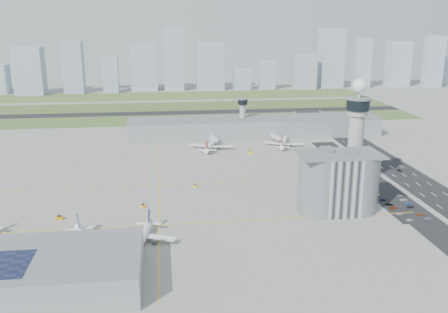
{
  "coord_description": "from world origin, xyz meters",
  "views": [
    {
      "loc": [
        -36.15,
        -255.58,
        97.36
      ],
      "look_at": [
        0.0,
        35.0,
        15.0
      ],
      "focal_mm": 40.0,
      "sensor_mm": 36.0,
      "label": 1
    }
  ],
  "objects": [
    {
      "name": "terminal_pier",
      "position": [
        40.0,
        148.0,
        7.9
      ],
      "size": [
        210.0,
        32.0,
        15.8
      ],
      "color": "gray",
      "rests_on": "ground"
    },
    {
      "name": "skyline_bldg_17",
      "position": [
        382.05,
        443.29,
        20.53
      ],
      "size": [
        22.64,
        18.11,
        41.06
      ],
      "primitive_type": "cube",
      "color": "#9EADC1",
      "rests_on": "ground"
    },
    {
      "name": "tug_5",
      "position": [
        26.25,
        99.0,
        0.81
      ],
      "size": [
        2.32,
        3.05,
        1.62
      ],
      "primitive_type": null,
      "rotation": [
        0.0,
        0.0,
        2.99
      ],
      "color": "gold",
      "rests_on": "ground"
    },
    {
      "name": "admin_building",
      "position": [
        51.99,
        -22.0,
        15.3
      ],
      "size": [
        42.0,
        24.0,
        33.5
      ],
      "color": "#B2B2B7",
      "rests_on": "ground"
    },
    {
      "name": "skyline_bldg_13",
      "position": [
        201.27,
        433.27,
        40.6
      ],
      "size": [
        32.26,
        25.81,
        81.2
      ],
      "primitive_type": "cube",
      "color": "#9EADC1",
      "rests_on": "ground"
    },
    {
      "name": "skyline_bldg_9",
      "position": [
        30.27,
        432.32,
        31.06
      ],
      "size": [
        36.96,
        29.57,
        62.11
      ],
      "primitive_type": "cube",
      "color": "#9EADC1",
      "rests_on": "ground"
    },
    {
      "name": "ground",
      "position": [
        0.0,
        0.0,
        0.0
      ],
      "size": [
        1000.0,
        1000.0,
        0.0
      ],
      "primitive_type": "plane",
      "color": "#9D9A92"
    },
    {
      "name": "airplane_far_b",
      "position": [
        56.56,
        112.27,
        5.08
      ],
      "size": [
        40.67,
        44.13,
        10.16
      ],
      "primitive_type": null,
      "rotation": [
        0.0,
        0.0,
        1.25
      ],
      "color": "white",
      "rests_on": "ground"
    },
    {
      "name": "jet_bridge_far_1",
      "position": [
        52.0,
        132.0,
        2.85
      ],
      "size": [
        5.39,
        14.31,
        5.7
      ],
      "primitive_type": null,
      "rotation": [
        0.0,
        0.0,
        -1.4
      ],
      "color": "silver",
      "rests_on": "ground"
    },
    {
      "name": "car_lot_0",
      "position": [
        83.29,
        -40.18,
        0.6
      ],
      "size": [
        3.62,
        1.66,
        1.2
      ],
      "primitive_type": "imported",
      "rotation": [
        0.0,
        0.0,
        1.64
      ],
      "color": "silver",
      "rests_on": "ground"
    },
    {
      "name": "car_lot_4",
      "position": [
        82.24,
        -11.45,
        0.59
      ],
      "size": [
        3.56,
        1.6,
        1.19
      ],
      "primitive_type": "imported",
      "rotation": [
        0.0,
        0.0,
        1.51
      ],
      "color": "navy",
      "rests_on": "ground"
    },
    {
      "name": "skyline_bldg_6",
      "position": [
        -102.68,
        417.9,
        22.6
      ],
      "size": [
        20.04,
        16.03,
        45.2
      ],
      "primitive_type": "cube",
      "color": "#9EADC1",
      "rests_on": "ground"
    },
    {
      "name": "grass_strip_1",
      "position": [
        -20.0,
        300.0,
        0.04
      ],
      "size": [
        480.0,
        60.0,
        0.08
      ],
      "primitive_type": "cube",
      "color": "#4F632F",
      "rests_on": "ground"
    },
    {
      "name": "highway",
      "position": [
        115.0,
        0.0,
        0.05
      ],
      "size": [
        28.0,
        500.0,
        0.1
      ],
      "primitive_type": "cube",
      "color": "black",
      "rests_on": "ground"
    },
    {
      "name": "car_lot_9",
      "position": [
        93.42,
        -18.85,
        0.65
      ],
      "size": [
        4.03,
        1.66,
        1.3
      ],
      "primitive_type": "imported",
      "rotation": [
        0.0,
        0.0,
        1.5
      ],
      "color": "navy",
      "rests_on": "ground"
    },
    {
      "name": "tug_4",
      "position": [
        26.79,
        92.12,
        0.92
      ],
      "size": [
        3.47,
        2.65,
        1.85
      ],
      "primitive_type": null,
      "rotation": [
        0.0,
        0.0,
        -1.73
      ],
      "color": "yellow",
      "rests_on": "ground"
    },
    {
      "name": "skyline_bldg_5",
      "position": [
        -150.11,
        419.66,
        33.44
      ],
      "size": [
        25.49,
        20.39,
        66.89
      ],
      "primitive_type": "cube",
      "color": "#9EADC1",
      "rests_on": "ground"
    },
    {
      "name": "grass_strip_2",
      "position": [
        -20.0,
        380.0,
        0.04
      ],
      "size": [
        480.0,
        70.0,
        0.08
      ],
      "primitive_type": "cube",
      "color": "#4E6C33",
      "rests_on": "ground"
    },
    {
      "name": "taxiway_line_h_0",
      "position": [
        -40.0,
        -30.0,
        0.01
      ],
      "size": [
        260.0,
        0.6,
        0.01
      ],
      "primitive_type": "cube",
      "color": "yellow",
      "rests_on": "ground"
    },
    {
      "name": "car_hw_2",
      "position": [
        122.26,
        118.66,
        0.59
      ],
      "size": [
        2.57,
        4.48,
        1.18
      ],
      "primitive_type": "imported",
      "rotation": [
        0.0,
        0.0,
        -0.15
      ],
      "color": "navy",
      "rests_on": "ground"
    },
    {
      "name": "airplane_near_b",
      "position": [
        -71.75,
        -53.29,
        5.27
      ],
      "size": [
        41.27,
        45.11,
        10.55
      ],
      "primitive_type": null,
      "rotation": [
        0.0,
        0.0,
        -1.29
      ],
      "color": "white",
      "rests_on": "ground"
    },
    {
      "name": "secondary_tower",
      "position": [
        30.0,
        150.0,
        18.8
      ],
      "size": [
        8.6,
        8.6,
        31.9
      ],
      "color": "#ADAAA5",
      "rests_on": "ground"
    },
    {
      "name": "jet_bridge_near_2",
      "position": [
        -53.0,
        -61.0,
        2.85
      ],
      "size": [
        5.39,
        14.31,
        5.7
      ],
      "primitive_type": null,
      "rotation": [
        0.0,
        0.0,
        1.4
      ],
      "color": "silver",
      "rests_on": "ground"
    },
    {
      "name": "tug_3",
      "position": [
        -18.6,
        23.24,
        0.82
      ],
      "size": [
        3.41,
        3.15,
        1.64
      ],
      "primitive_type": null,
      "rotation": [
        0.0,
        0.0,
        1.0
      ],
      "color": "yellow",
      "rests_on": "ground"
    },
    {
      "name": "tug_1",
      "position": [
        -85.51,
        -46.29,
        1.05
      ],
      "size": [
        3.74,
        2.66,
        2.11
      ],
      "primitive_type": null,
      "rotation": [
        0.0,
        0.0,
        -1.62
      ],
      "color": "gold",
      "rests_on": "ground"
    },
    {
      "name": "car_lot_2",
      "position": [
        82.49,
        -23.69,
        0.57
      ],
      "size": [
        4.25,
        2.28,
        1.13
      ],
      "primitive_type": "imported",
      "rotation": [
        0.0,
        0.0,
        1.67
      ],
      "color": "#AA330E",
      "rests_on": "ground"
    },
    {
      "name": "jet_bridge_near_1",
      "position": [
        -83.0,
        -61.0,
        2.85
      ],
      "size": [
        5.39,
        14.31,
        5.7
      ],
      "primitive_type": null,
      "rotation": [
        0.0,
        0.0,
        1.4
      ],
      "color": "silver",
      "rests_on": "ground"
    },
    {
      "name": "car_lot_5",
      "position": [
        82.03,
        -3.01,
        0.62
      ],
      "size": [
        3.91,
        1.78,
        1.25
      ],
      "primitive_type": "imported",
      "rotation": [
        0.0,
        0.0,
        1.45
      ],
      "color": "white",
      "rests_on": "ground"
    },
    {
      "name": "car_lot_11",
      "position": [
        94.17,
        -7.15,
        0.63
      ],
      "size": [
        4.5,
        2.24,
        1.26
      ],
      "primitive_type": "imported",
      "rotation": [
        0.0,
        0.0,
        1.68
      ],
      "color": "#9395A4",
      "rests_on": "ground"
    },
    {
      "name": "taxiway_line_h_2",
      "position": [
        -40.0,
        90.0,
        0.01
      ],
      "size": [
        260.0,
        0.6,
        0.01
      ],
      "primitive_type": "cube",
      "color": "yellow",
      "rests_on": "ground"
    },
    {
      "name": "skyline_bldg_11",
      "position": [
        108.28,
        423.34,
        19.48
      ],
      "size": [
        20.22,
        16.18,
        38.97
      ],
      "primitive_type": "cube",
      "color": "#9EADC1",
      "rests_on": "ground"
    },
    {
      "name": "jet_bridge_far_0",
      "position": [
        2.0,
        132.0,
        2.85
      ],
      "size": [
        5.39,
        14.31,
        5.7
      ],
      "primitive_type": null,
      "rotation": [
        0.0,
        0.0,
        -1.4
      ],
      "color": "silver",
      "rests_on": "ground"
    },
    {
      "name": "skyline_bldg_12",
      "position": [
        162.17,
        421.29,
        23.44
      ],
      "size": [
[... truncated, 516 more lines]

